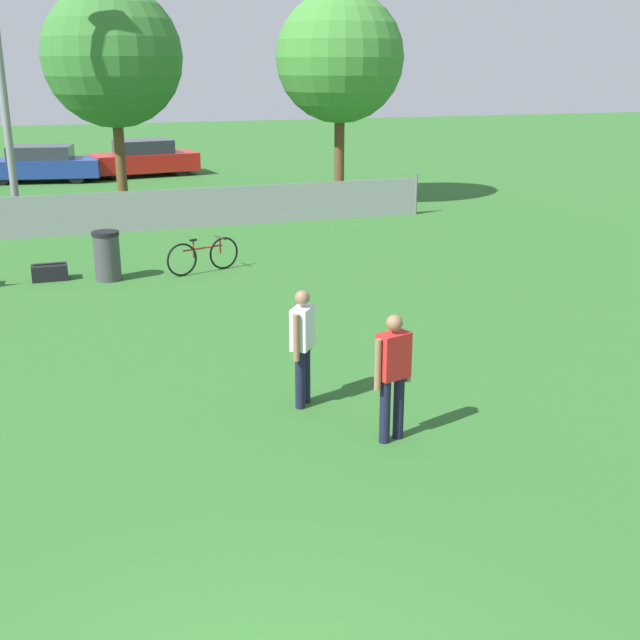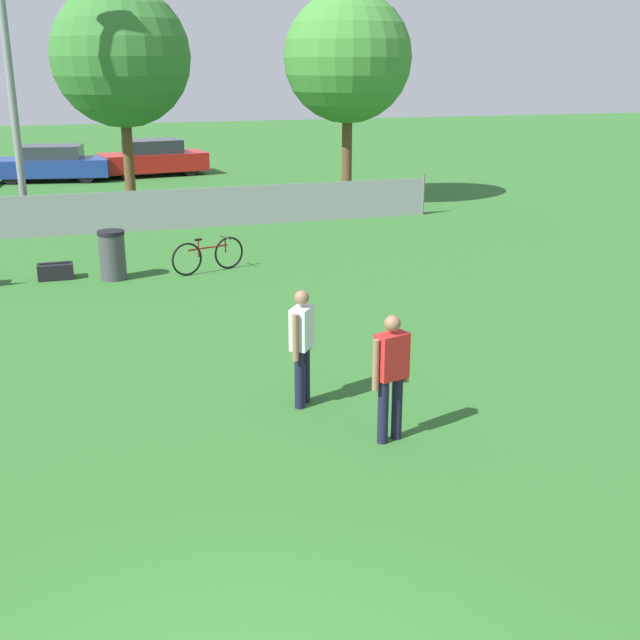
{
  "view_description": "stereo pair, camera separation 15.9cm",
  "coord_description": "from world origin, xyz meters",
  "px_view_note": "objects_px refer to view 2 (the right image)",
  "views": [
    {
      "loc": [
        -0.77,
        -3.83,
        4.34
      ],
      "look_at": [
        2.48,
        5.9,
        1.05
      ],
      "focal_mm": 45.0,
      "sensor_mm": 36.0,
      "label": 1
    },
    {
      "loc": [
        -0.62,
        -3.88,
        4.34
      ],
      "look_at": [
        2.48,
        5.9,
        1.05
      ],
      "focal_mm": 45.0,
      "sensor_mm": 36.0,
      "label": 2
    }
  ],
  "objects_px": {
    "tree_near_pole": "(121,57)",
    "bicycle_sideline": "(208,255)",
    "tree_far_right": "(348,58)",
    "player_thrower_red": "(391,370)",
    "player_receiver_white": "(302,341)",
    "parked_car_blue": "(52,164)",
    "light_pole": "(4,28)",
    "parked_car_red": "(153,158)",
    "trash_bin": "(112,255)",
    "gear_bag_sideline": "(56,271)"
  },
  "relations": [
    {
      "from": "tree_near_pole",
      "to": "bicycle_sideline",
      "type": "height_order",
      "value": "tree_near_pole"
    },
    {
      "from": "bicycle_sideline",
      "to": "tree_far_right",
      "type": "bearing_deg",
      "value": 33.28
    },
    {
      "from": "tree_far_right",
      "to": "player_receiver_white",
      "type": "height_order",
      "value": "tree_far_right"
    },
    {
      "from": "tree_far_right",
      "to": "parked_car_red",
      "type": "distance_m",
      "value": 10.98
    },
    {
      "from": "bicycle_sideline",
      "to": "gear_bag_sideline",
      "type": "height_order",
      "value": "bicycle_sideline"
    },
    {
      "from": "bicycle_sideline",
      "to": "trash_bin",
      "type": "distance_m",
      "value": 2.02
    },
    {
      "from": "bicycle_sideline",
      "to": "player_receiver_white",
      "type": "bearing_deg",
      "value": -109.39
    },
    {
      "from": "tree_near_pole",
      "to": "tree_far_right",
      "type": "xyz_separation_m",
      "value": [
        6.7,
        -1.22,
        -0.02
      ]
    },
    {
      "from": "player_thrower_red",
      "to": "bicycle_sideline",
      "type": "xyz_separation_m",
      "value": [
        -0.64,
        8.79,
        -0.53
      ]
    },
    {
      "from": "tree_near_pole",
      "to": "gear_bag_sideline",
      "type": "height_order",
      "value": "tree_near_pole"
    },
    {
      "from": "player_receiver_white",
      "to": "bicycle_sideline",
      "type": "distance_m",
      "value": 7.48
    },
    {
      "from": "tree_far_right",
      "to": "player_thrower_red",
      "type": "bearing_deg",
      "value": -107.61
    },
    {
      "from": "tree_far_right",
      "to": "bicycle_sideline",
      "type": "distance_m",
      "value": 10.33
    },
    {
      "from": "light_pole",
      "to": "player_thrower_red",
      "type": "bearing_deg",
      "value": -72.75
    },
    {
      "from": "light_pole",
      "to": "player_receiver_white",
      "type": "distance_m",
      "value": 14.53
    },
    {
      "from": "gear_bag_sideline",
      "to": "trash_bin",
      "type": "bearing_deg",
      "value": -18.31
    },
    {
      "from": "light_pole",
      "to": "tree_far_right",
      "type": "height_order",
      "value": "light_pole"
    },
    {
      "from": "light_pole",
      "to": "bicycle_sideline",
      "type": "height_order",
      "value": "light_pole"
    },
    {
      "from": "tree_far_right",
      "to": "trash_bin",
      "type": "bearing_deg",
      "value": -136.29
    },
    {
      "from": "player_receiver_white",
      "to": "parked_car_blue",
      "type": "xyz_separation_m",
      "value": [
        -3.2,
        23.36,
        -0.24
      ]
    },
    {
      "from": "player_receiver_white",
      "to": "parked_car_red",
      "type": "xyz_separation_m",
      "value": [
        0.72,
        23.86,
        -0.21
      ]
    },
    {
      "from": "gear_bag_sideline",
      "to": "parked_car_blue",
      "type": "xyz_separation_m",
      "value": [
        -0.08,
        15.51,
        0.5
      ]
    },
    {
      "from": "player_thrower_red",
      "to": "trash_bin",
      "type": "height_order",
      "value": "player_thrower_red"
    },
    {
      "from": "gear_bag_sideline",
      "to": "parked_car_blue",
      "type": "bearing_deg",
      "value": 90.29
    },
    {
      "from": "light_pole",
      "to": "trash_bin",
      "type": "bearing_deg",
      "value": -72.04
    },
    {
      "from": "player_receiver_white",
      "to": "trash_bin",
      "type": "bearing_deg",
      "value": 51.96
    },
    {
      "from": "light_pole",
      "to": "bicycle_sideline",
      "type": "bearing_deg",
      "value": -56.33
    },
    {
      "from": "tree_far_right",
      "to": "player_thrower_red",
      "type": "xyz_separation_m",
      "value": [
        -5.16,
        -16.27,
        -3.59
      ]
    },
    {
      "from": "tree_near_pole",
      "to": "gear_bag_sideline",
      "type": "bearing_deg",
      "value": -105.39
    },
    {
      "from": "tree_far_right",
      "to": "player_thrower_red",
      "type": "distance_m",
      "value": 17.44
    },
    {
      "from": "light_pole",
      "to": "parked_car_red",
      "type": "height_order",
      "value": "light_pole"
    },
    {
      "from": "trash_bin",
      "to": "parked_car_blue",
      "type": "relative_size",
      "value": 0.22
    },
    {
      "from": "player_thrower_red",
      "to": "bicycle_sideline",
      "type": "height_order",
      "value": "player_thrower_red"
    },
    {
      "from": "bicycle_sideline",
      "to": "player_thrower_red",
      "type": "bearing_deg",
      "value": -104.75
    },
    {
      "from": "tree_near_pole",
      "to": "player_receiver_white",
      "type": "height_order",
      "value": "tree_near_pole"
    },
    {
      "from": "player_receiver_white",
      "to": "tree_far_right",
      "type": "bearing_deg",
      "value": 15.88
    },
    {
      "from": "parked_car_blue",
      "to": "parked_car_red",
      "type": "height_order",
      "value": "parked_car_red"
    },
    {
      "from": "tree_far_right",
      "to": "parked_car_red",
      "type": "height_order",
      "value": "tree_far_right"
    },
    {
      "from": "tree_near_pole",
      "to": "tree_far_right",
      "type": "height_order",
      "value": "tree_near_pole"
    },
    {
      "from": "parked_car_blue",
      "to": "bicycle_sideline",
      "type": "bearing_deg",
      "value": -68.49
    },
    {
      "from": "tree_near_pole",
      "to": "bicycle_sideline",
      "type": "relative_size",
      "value": 3.95
    },
    {
      "from": "parked_car_blue",
      "to": "tree_far_right",
      "type": "bearing_deg",
      "value": -32.98
    },
    {
      "from": "player_receiver_white",
      "to": "player_thrower_red",
      "type": "height_order",
      "value": "same"
    },
    {
      "from": "light_pole",
      "to": "player_receiver_white",
      "type": "relative_size",
      "value": 5.58
    },
    {
      "from": "parked_car_red",
      "to": "bicycle_sideline",
      "type": "bearing_deg",
      "value": -100.44
    },
    {
      "from": "player_thrower_red",
      "to": "tree_far_right",
      "type": "bearing_deg",
      "value": 56.19
    },
    {
      "from": "tree_far_right",
      "to": "gear_bag_sideline",
      "type": "relative_size",
      "value": 8.95
    },
    {
      "from": "trash_bin",
      "to": "gear_bag_sideline",
      "type": "xyz_separation_m",
      "value": [
        -1.17,
        0.39,
        -0.36
      ]
    },
    {
      "from": "player_thrower_red",
      "to": "light_pole",
      "type": "bearing_deg",
      "value": 91.06
    },
    {
      "from": "tree_near_pole",
      "to": "bicycle_sideline",
      "type": "xyz_separation_m",
      "value": [
        0.9,
        -8.7,
        -4.15
      ]
    }
  ]
}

